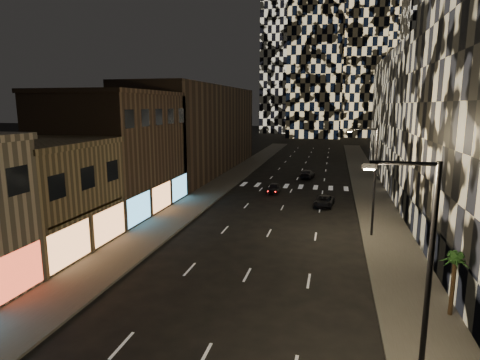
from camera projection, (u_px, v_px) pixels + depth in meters
The scene contains 15 objects.
sidewalk_left at pixel (223, 183), 57.23m from camera, with size 4.00×120.00×0.15m, color #47443F.
sidewalk_right at pixel (370, 189), 52.72m from camera, with size 4.00×120.00×0.15m, color #47443F.
curb_left at pixel (238, 183), 56.76m from camera, with size 0.20×120.00×0.15m, color #4C4C47.
curb_right at pixel (353, 189), 53.20m from camera, with size 0.20×120.00×0.15m, color #4C4C47.
retail_tan at pixel (31, 199), 30.34m from camera, with size 10.00×10.00×8.00m, color #786748.
retail_brown at pixel (116, 153), 41.93m from camera, with size 10.00×15.00×12.00m, color #4F3C2C.
retail_filler_left at pixel (199, 129), 67.11m from camera, with size 10.00×40.00×14.00m, color #4F3C2C.
midrise_base at pixel (436, 245), 27.55m from camera, with size 0.60×25.00×3.00m, color #383838.
midrise_filler_right at pixel (445, 120), 55.53m from camera, with size 16.00×40.00×18.00m, color #232326.
streetlight_near at pixel (422, 270), 13.85m from camera, with size 2.55×0.25×9.00m.
streetlight_far at pixel (372, 174), 32.99m from camera, with size 2.55×0.25×9.00m.
car_dark_midlane at pixel (274, 188), 50.76m from camera, with size 1.46×3.63×1.24m, color black.
car_dark_oncoming at pixel (307, 174), 61.09m from camera, with size 1.80×4.44×1.29m, color black.
car_dark_rightlane at pixel (324, 201), 43.94m from camera, with size 1.91×4.14×1.15m, color black.
palm_tree at pixel (455, 263), 20.52m from camera, with size 1.75×1.75×3.44m.
Camera 1 is at (5.21, -4.15, 10.95)m, focal length 30.00 mm.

